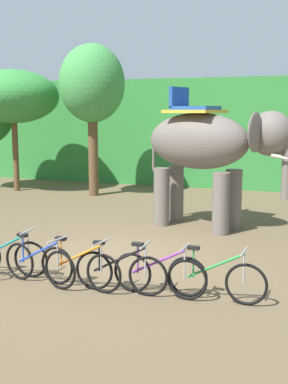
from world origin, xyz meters
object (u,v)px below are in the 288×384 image
bike_teal (7,256)px  bike_black (120,272)px  tree_center (92,85)px  bike_blue (39,264)px  bike_orange (80,268)px  bike_green (216,279)px  elephant (209,147)px  bike_purple (159,274)px  tree_right (13,97)px

bike_teal → bike_black: 2.43m
tree_center → bike_blue: tree_center is taller
bike_orange → bike_green: (2.41, 0.25, 0.00)m
tree_center → bike_green: size_ratio=3.24×
tree_center → elephant: tree_center is taller
elephant → bike_blue: size_ratio=2.52×
tree_center → bike_green: tree_center is taller
elephant → bike_purple: size_ratio=2.48×
elephant → bike_purple: elephant is taller
elephant → tree_right: bearing=156.4°
elephant → bike_blue: (-1.94, -5.36, -1.82)m
tree_center → bike_black: bearing=-61.8°
tree_right → bike_black: size_ratio=2.76×
bike_black → tree_center: bearing=118.2°
bike_teal → bike_blue: (0.85, -0.24, 0.00)m
tree_center → bike_black: size_ratio=3.24×
bike_black → bike_teal: bearing=176.6°
tree_center → bike_purple: bearing=-58.3°
tree_right → bike_orange: size_ratio=2.77×
elephant → bike_blue: bearing=-109.9°
tree_right → bike_teal: (5.78, -8.87, -3.29)m
bike_blue → bike_green: (3.21, 0.30, 0.00)m
bike_teal → bike_green: same height
tree_right → elephant: 9.47m
tree_center → elephant: 6.69m
bike_black → bike_green: same height
elephant → bike_green: (1.27, -5.06, -1.82)m
bike_teal → bike_purple: 3.10m
bike_teal → bike_orange: same height
bike_teal → elephant: bearing=61.4°
tree_center → bike_teal: bearing=-74.8°
tree_right → bike_green: size_ratio=2.76×
tree_right → bike_purple: bearing=-45.1°
bike_teal → bike_blue: 0.89m
bike_blue → tree_center: bearing=109.7°
bike_black → bike_green: size_ratio=1.00×
bike_blue → bike_purple: (2.24, 0.19, 0.00)m
bike_blue → bike_purple: bearing=4.9°
tree_center → bike_black: (4.84, -9.03, -3.68)m
bike_orange → bike_green: bearing=5.9°
tree_center → bike_teal: size_ratio=3.24×
bike_orange → bike_black: same height
bike_black → bike_green: bearing=7.1°
bike_green → bike_orange: bearing=-174.1°
tree_center → bike_purple: size_ratio=3.24×
tree_center → bike_blue: (3.27, -9.13, -3.68)m
bike_blue → bike_orange: size_ratio=0.99×
tree_center → bike_purple: (5.51, -8.94, -3.68)m
tree_right → bike_black: bearing=-47.7°
elephant → bike_black: 5.58m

